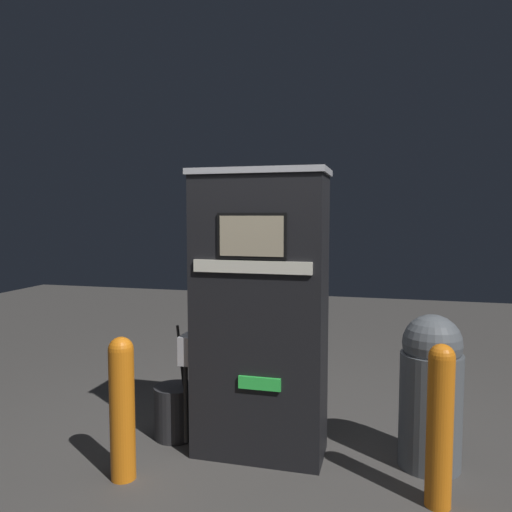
% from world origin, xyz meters
% --- Properties ---
extents(ground_plane, '(14.00, 14.00, 0.00)m').
position_xyz_m(ground_plane, '(0.00, 0.00, 0.00)').
color(ground_plane, '#423F3D').
extents(gas_pump, '(0.97, 0.44, 1.92)m').
position_xyz_m(gas_pump, '(-0.00, 0.20, 0.96)').
color(gas_pump, black).
rests_on(gas_pump, ground_plane).
extents(safety_bollard, '(0.15, 0.15, 0.89)m').
position_xyz_m(safety_bollard, '(-0.73, -0.34, 0.47)').
color(safety_bollard, orange).
rests_on(safety_bollard, ground_plane).
extents(trash_bin, '(0.39, 0.39, 0.99)m').
position_xyz_m(trash_bin, '(1.10, 0.31, 0.51)').
color(trash_bin, '#51565B').
rests_on(trash_bin, ground_plane).
extents(safety_bollard_far, '(0.14, 0.14, 0.92)m').
position_xyz_m(safety_bollard_far, '(1.12, -0.15, 0.49)').
color(safety_bollard_far, orange).
rests_on(safety_bollard_far, ground_plane).
extents(squeegee_bucket, '(0.31, 0.31, 0.84)m').
position_xyz_m(squeegee_bucket, '(-0.66, 0.28, 0.19)').
color(squeegee_bucket, '#262628').
rests_on(squeegee_bucket, ground_plane).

